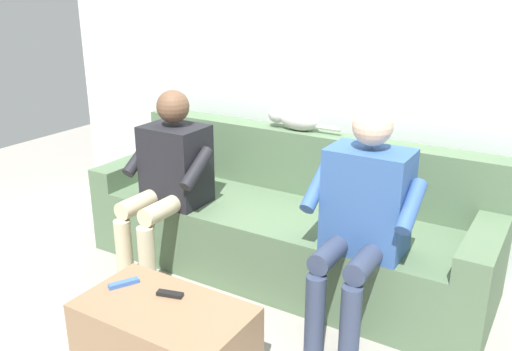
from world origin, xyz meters
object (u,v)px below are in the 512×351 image
object	(u,v)px
coffee_table	(165,340)
cat_on_backrest	(294,118)
person_left_seated	(362,211)
remote_black	(170,294)
remote_blue	(124,283)
person_right_seated	(169,173)
couch	(288,225)

from	to	relation	value
coffee_table	cat_on_backrest	world-z (taller)	cat_on_backrest
person_left_seated	remote_black	size ratio (longest dim) A/B	9.51
cat_on_backrest	remote_blue	size ratio (longest dim) A/B	3.47
person_left_seated	cat_on_backrest	bearing A→B (deg)	-42.06
person_right_seated	remote_black	size ratio (longest dim) A/B	9.11
person_left_seated	remote_black	bearing A→B (deg)	47.75
person_left_seated	remote_blue	size ratio (longest dim) A/B	8.17
remote_black	person_right_seated	bearing A→B (deg)	-66.25
person_left_seated	remote_black	distance (m)	1.01
coffee_table	person_right_seated	xyz separation A→B (m)	(0.62, -0.80, 0.47)
remote_black	couch	bearing A→B (deg)	-107.10
person_left_seated	cat_on_backrest	xyz separation A→B (m)	(0.73, -0.66, 0.25)
remote_black	remote_blue	world-z (taller)	remote_blue
couch	remote_blue	size ratio (longest dim) A/B	17.15
coffee_table	cat_on_backrest	bearing A→B (deg)	-85.69
couch	cat_on_backrest	bearing A→B (deg)	-67.79
couch	coffee_table	world-z (taller)	couch
couch	person_left_seated	size ratio (longest dim) A/B	2.10
person_right_seated	cat_on_backrest	bearing A→B (deg)	-128.04
person_right_seated	remote_blue	size ratio (longest dim) A/B	7.82
cat_on_backrest	coffee_table	bearing A→B (deg)	94.31
person_left_seated	person_right_seated	bearing A→B (deg)	-0.27
person_left_seated	coffee_table	bearing A→B (deg)	52.16
coffee_table	person_right_seated	world-z (taller)	person_right_seated
coffee_table	remote_black	xyz separation A→B (m)	(0.03, -0.08, 0.19)
person_right_seated	remote_black	world-z (taller)	person_right_seated
remote_blue	cat_on_backrest	bearing A→B (deg)	21.52
couch	cat_on_backrest	size ratio (longest dim) A/B	4.94
cat_on_backrest	remote_blue	bearing A→B (deg)	83.09
couch	person_left_seated	bearing A→B (deg)	147.84
person_right_seated	couch	bearing A→B (deg)	-148.23
couch	remote_blue	world-z (taller)	couch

